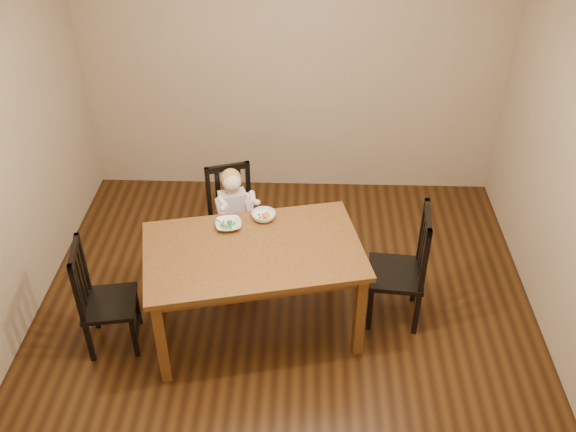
{
  "coord_description": "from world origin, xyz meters",
  "views": [
    {
      "loc": [
        0.15,
        -3.64,
        3.64
      ],
      "look_at": [
        0.02,
        0.25,
        0.84
      ],
      "focal_mm": 40.0,
      "sensor_mm": 36.0,
      "label": 1
    }
  ],
  "objects_px": {
    "chair_left": "(102,299)",
    "bowl_veg": "(264,216)",
    "bowl_peas": "(228,225)",
    "chair_right": "(403,268)",
    "toddler": "(233,210)",
    "chair_child": "(233,220)",
    "dining_table": "(253,258)"
  },
  "relations": [
    {
      "from": "dining_table",
      "to": "chair_child",
      "type": "relative_size",
      "value": 1.87
    },
    {
      "from": "dining_table",
      "to": "toddler",
      "type": "height_order",
      "value": "toddler"
    },
    {
      "from": "chair_child",
      "to": "chair_right",
      "type": "xyz_separation_m",
      "value": [
        1.36,
        -0.63,
        0.04
      ]
    },
    {
      "from": "chair_child",
      "to": "chair_right",
      "type": "bearing_deg",
      "value": 136.11
    },
    {
      "from": "chair_child",
      "to": "bowl_peas",
      "type": "bearing_deg",
      "value": 75.35
    },
    {
      "from": "chair_child",
      "to": "chair_right",
      "type": "height_order",
      "value": "chair_right"
    },
    {
      "from": "toddler",
      "to": "bowl_peas",
      "type": "distance_m",
      "value": 0.56
    },
    {
      "from": "dining_table",
      "to": "chair_left",
      "type": "xyz_separation_m",
      "value": [
        -1.1,
        -0.2,
        -0.25
      ]
    },
    {
      "from": "bowl_peas",
      "to": "bowl_veg",
      "type": "height_order",
      "value": "bowl_veg"
    },
    {
      "from": "chair_child",
      "to": "bowl_peas",
      "type": "distance_m",
      "value": 0.66
    },
    {
      "from": "chair_child",
      "to": "chair_left",
      "type": "distance_m",
      "value": 1.31
    },
    {
      "from": "toddler",
      "to": "bowl_veg",
      "type": "bearing_deg",
      "value": 106.48
    },
    {
      "from": "toddler",
      "to": "chair_left",
      "type": "bearing_deg",
      "value": 28.8
    },
    {
      "from": "bowl_veg",
      "to": "toddler",
      "type": "bearing_deg",
      "value": 125.51
    },
    {
      "from": "chair_right",
      "to": "dining_table",
      "type": "bearing_deg",
      "value": 104.04
    },
    {
      "from": "bowl_peas",
      "to": "chair_child",
      "type": "bearing_deg",
      "value": 94.37
    },
    {
      "from": "chair_right",
      "to": "chair_child",
      "type": "bearing_deg",
      "value": 70.46
    },
    {
      "from": "dining_table",
      "to": "bowl_veg",
      "type": "height_order",
      "value": "bowl_veg"
    },
    {
      "from": "dining_table",
      "to": "bowl_veg",
      "type": "relative_size",
      "value": 9.42
    },
    {
      "from": "chair_right",
      "to": "bowl_veg",
      "type": "relative_size",
      "value": 5.47
    },
    {
      "from": "dining_table",
      "to": "toddler",
      "type": "relative_size",
      "value": 3.41
    },
    {
      "from": "chair_child",
      "to": "bowl_peas",
      "type": "xyz_separation_m",
      "value": [
        0.04,
        -0.56,
        0.36
      ]
    },
    {
      "from": "chair_left",
      "to": "bowl_veg",
      "type": "height_order",
      "value": "chair_left"
    },
    {
      "from": "chair_child",
      "to": "toddler",
      "type": "distance_m",
      "value": 0.14
    },
    {
      "from": "dining_table",
      "to": "chair_child",
      "type": "height_order",
      "value": "chair_child"
    },
    {
      "from": "chair_left",
      "to": "bowl_peas",
      "type": "distance_m",
      "value": 1.06
    },
    {
      "from": "chair_right",
      "to": "bowl_peas",
      "type": "relative_size",
      "value": 5.18
    },
    {
      "from": "chair_left",
      "to": "bowl_veg",
      "type": "distance_m",
      "value": 1.33
    },
    {
      "from": "bowl_veg",
      "to": "chair_left",
      "type": "bearing_deg",
      "value": -154.02
    },
    {
      "from": "chair_right",
      "to": "toddler",
      "type": "relative_size",
      "value": 1.98
    },
    {
      "from": "chair_right",
      "to": "toddler",
      "type": "distance_m",
      "value": 1.47
    },
    {
      "from": "chair_left",
      "to": "bowl_peas",
      "type": "bearing_deg",
      "value": 106.66
    }
  ]
}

